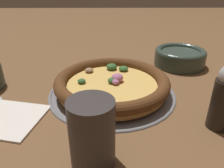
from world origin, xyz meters
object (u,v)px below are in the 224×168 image
Objects in this scene: pizza_tray at (112,92)px; bowl_near at (180,57)px; napkin at (9,118)px; pepper_shaker at (224,98)px; pizza at (112,83)px; drinking_cup at (92,134)px.

pizza_tray is 0.28m from bowl_near.
pizza_tray is at bearing -63.00° from napkin.
pepper_shaker is (-0.03, -0.40, 0.06)m from napkin.
pizza_tray is 0.02m from pizza.
drinking_cup is at bearing 171.78° from pizza_tray.
pepper_shaker reaches higher than bowl_near.
pepper_shaker is at bearing -123.80° from pizza_tray.
pepper_shaker is (-0.31, 0.02, 0.03)m from bowl_near.
pepper_shaker is at bearing -123.86° from pizza.
pizza is 0.23m from napkin.
pepper_shaker is (0.08, -0.22, 0.01)m from drinking_cup.
napkin is at bearing 57.56° from drinking_cup.
napkin is (-0.10, 0.20, 0.00)m from pizza_tray.
drinking_cup reaches higher than napkin.
pizza_tray is 1.96× the size of bowl_near.
napkin is at bearing 117.00° from pizza_tray.
pizza_tray is 2.81× the size of drinking_cup.
napkin is (0.11, 0.17, -0.05)m from drinking_cup.
bowl_near is 0.46m from drinking_cup.
bowl_near is 1.04× the size of napkin.
bowl_near reaches higher than napkin.
pizza is 2.19× the size of pepper_shaker.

